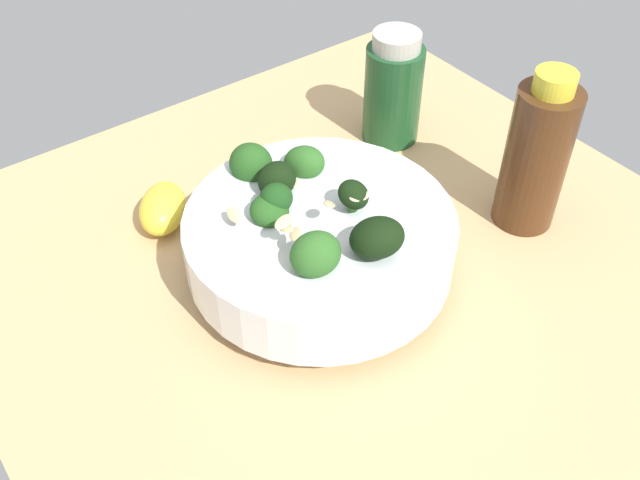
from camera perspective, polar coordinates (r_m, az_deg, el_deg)
ground_plane at (r=65.27cm, az=1.95°, el=-2.82°), size 61.75×61.75×4.03cm
bowl_of_broccoli at (r=59.69cm, az=-0.12°, el=0.22°), size 22.48×22.20×10.70cm
lemon_wedge at (r=67.63cm, az=-12.21°, el=2.45°), size 7.61×7.20×3.62cm
bottle_tall at (r=75.39cm, az=5.75°, el=11.66°), size 5.88×5.88×11.85cm
bottle_short at (r=66.14cm, az=16.60°, el=6.35°), size 5.57×5.57×15.28cm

